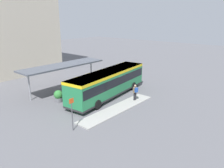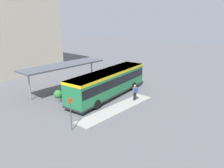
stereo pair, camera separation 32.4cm
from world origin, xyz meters
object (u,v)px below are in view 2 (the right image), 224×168
at_px(bicycle_black, 125,75).
at_px(bicycle_yellow, 122,74).
at_px(platform_sign, 71,113).
at_px(potted_planter_near_shelter, 58,96).
at_px(city_bus, 109,82).
at_px(pedestrian_waiting, 135,91).

height_order(bicycle_black, bicycle_yellow, bicycle_yellow).
distance_m(bicycle_black, platform_sign, 17.57).
xyz_separation_m(potted_planter_near_shelter, platform_sign, (-3.10, -6.18, 0.89)).
distance_m(city_bus, bicycle_black, 9.06).
distance_m(city_bus, pedestrian_waiting, 3.40).
relative_size(bicycle_yellow, platform_sign, 0.59).
height_order(pedestrian_waiting, platform_sign, platform_sign).
bearing_deg(city_bus, platform_sign, -165.32).
distance_m(city_bus, potted_planter_near_shelter, 5.87).
xyz_separation_m(bicycle_yellow, platform_sign, (-16.26, -7.83, 1.20)).
xyz_separation_m(city_bus, potted_planter_near_shelter, (-4.89, 3.03, -1.12)).
relative_size(city_bus, platform_sign, 4.40).
bearing_deg(pedestrian_waiting, city_bus, 28.00).
distance_m(city_bus, platform_sign, 8.59).
height_order(city_bus, platform_sign, city_bus).
xyz_separation_m(city_bus, bicycle_yellow, (8.27, 4.68, -1.43)).
xyz_separation_m(pedestrian_waiting, bicycle_yellow, (7.54, 7.93, -0.78)).
height_order(city_bus, pedestrian_waiting, city_bus).
relative_size(bicycle_black, potted_planter_near_shelter, 1.24).
distance_m(city_bus, bicycle_yellow, 9.61).
bearing_deg(bicycle_yellow, city_bus, 115.08).
distance_m(pedestrian_waiting, platform_sign, 8.74).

